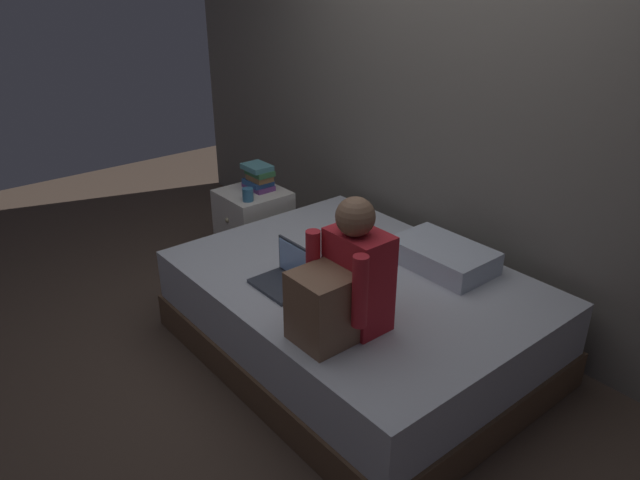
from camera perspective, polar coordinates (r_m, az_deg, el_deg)
name	(u,v)px	position (r m, az deg, el deg)	size (l,w,h in m)	color
ground_plane	(294,355)	(3.54, -2.51, -10.95)	(8.00, 8.00, 0.00)	#47382D
wall_back	(449,95)	(3.76, 12.25, 13.42)	(5.60, 0.10, 2.70)	slate
bed	(356,315)	(3.43, 3.48, -7.21)	(2.00, 1.50, 0.51)	brown
nightstand	(254,228)	(4.41, -6.31, 1.11)	(0.44, 0.46, 0.58)	beige
person_sitting	(344,284)	(2.72, 2.30, -4.19)	(0.39, 0.44, 0.66)	#B21E28
laptop	(287,276)	(3.18, -3.14, -3.45)	(0.32, 0.23, 0.22)	#333842
pillow	(442,256)	(3.43, 11.64, -1.49)	(0.56, 0.36, 0.13)	silver
book_stack	(259,177)	(4.31, -5.91, 6.01)	(0.24, 0.16, 0.19)	#703D84
mug	(248,195)	(4.12, -6.92, 4.33)	(0.08, 0.08, 0.09)	teal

